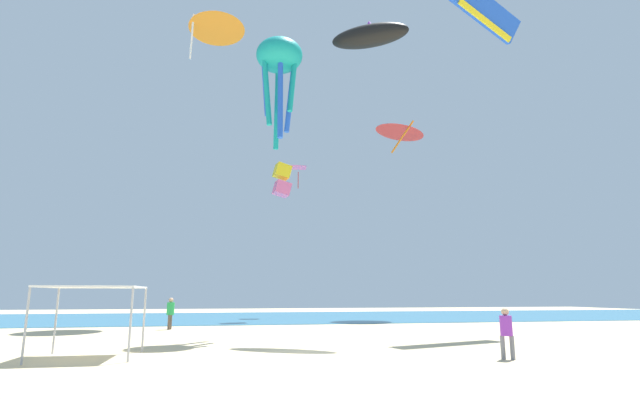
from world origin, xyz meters
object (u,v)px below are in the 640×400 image
(canopy_tent, at_px, (94,290))
(kite_octopus_teal, at_px, (279,61))
(kite_diamond_pink, at_px, (298,169))
(kite_box_yellow, at_px, (282,180))
(kite_parafoil_blue, at_px, (485,11))
(kite_inflatable_black, at_px, (370,36))
(person_near_tent, at_px, (170,311))
(person_leftmost, at_px, (506,329))
(kite_delta_orange, at_px, (217,25))
(kite_delta_red, at_px, (400,129))

(canopy_tent, xyz_separation_m, kite_octopus_teal, (6.87, 6.74, 12.52))
(kite_diamond_pink, height_order, kite_box_yellow, kite_diamond_pink)
(kite_parafoil_blue, distance_m, kite_inflatable_black, 9.52)
(person_near_tent, height_order, kite_parafoil_blue, kite_parafoil_blue)
(kite_octopus_teal, bearing_deg, canopy_tent, -105.64)
(kite_inflatable_black, bearing_deg, person_near_tent, -4.64)
(person_leftmost, bearing_deg, kite_diamond_pink, -61.79)
(kite_box_yellow, bearing_deg, canopy_tent, -31.25)
(kite_box_yellow, relative_size, kite_delta_orange, 0.55)
(kite_octopus_teal, height_order, kite_delta_orange, kite_delta_orange)
(canopy_tent, height_order, person_near_tent, canopy_tent)
(kite_parafoil_blue, bearing_deg, kite_box_yellow, 113.91)
(kite_delta_red, xyz_separation_m, kite_inflatable_black, (-8.27, -16.94, -1.16))
(person_near_tent, bearing_deg, kite_delta_red, -55.37)
(kite_box_yellow, bearing_deg, person_leftmost, 1.87)
(person_leftmost, xyz_separation_m, kite_delta_red, (6.64, 25.50, 16.26))
(person_near_tent, height_order, kite_delta_red, kite_delta_red)
(kite_delta_red, distance_m, kite_inflatable_black, 18.89)
(person_leftmost, xyz_separation_m, kite_parafoil_blue, (6.80, 10.61, 19.01))
(person_near_tent, relative_size, kite_diamond_pink, 0.86)
(person_near_tent, xyz_separation_m, kite_delta_orange, (1.75, 5.48, 22.26))
(kite_delta_red, bearing_deg, kite_delta_orange, 119.36)
(kite_inflatable_black, bearing_deg, canopy_tent, 55.80)
(kite_octopus_teal, xyz_separation_m, kite_delta_orange, (-3.84, 11.60, 8.64))
(kite_box_yellow, height_order, kite_inflatable_black, kite_inflatable_black)
(kite_delta_red, relative_size, kite_octopus_teal, 0.93)
(kite_box_yellow, bearing_deg, kite_delta_red, 87.69)
(kite_diamond_pink, distance_m, kite_inflatable_black, 22.34)
(kite_delta_orange, bearing_deg, person_leftmost, -73.86)
(person_leftmost, bearing_deg, kite_inflatable_black, -54.92)
(person_leftmost, relative_size, kite_inflatable_black, 0.36)
(canopy_tent, height_order, person_leftmost, canopy_tent)
(canopy_tent, distance_m, kite_octopus_teal, 15.79)
(canopy_tent, bearing_deg, kite_delta_red, 48.27)
(kite_octopus_teal, bearing_deg, kite_parafoil_blue, 33.16)
(kite_diamond_pink, relative_size, kite_box_yellow, 0.75)
(kite_diamond_pink, xyz_separation_m, kite_octopus_teal, (-4.35, -20.96, 0.43))
(kite_delta_red, distance_m, kite_box_yellow, 12.58)
(kite_delta_red, distance_m, kite_parafoil_blue, 15.14)
(canopy_tent, distance_m, person_leftmost, 13.73)
(person_leftmost, distance_m, kite_delta_red, 30.96)
(kite_parafoil_blue, bearing_deg, kite_delta_red, 74.99)
(kite_diamond_pink, height_order, kite_delta_orange, kite_delta_orange)
(canopy_tent, bearing_deg, kite_octopus_teal, 44.46)
(kite_delta_red, height_order, kite_delta_orange, kite_delta_orange)
(canopy_tent, distance_m, kite_inflatable_black, 18.92)
(kite_delta_red, relative_size, kite_inflatable_black, 1.25)
(person_leftmost, distance_m, kite_box_yellow, 26.83)
(person_leftmost, xyz_separation_m, kite_diamond_pink, (-2.10, 30.82, 13.34))
(kite_delta_red, distance_m, kite_diamond_pink, 10.64)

